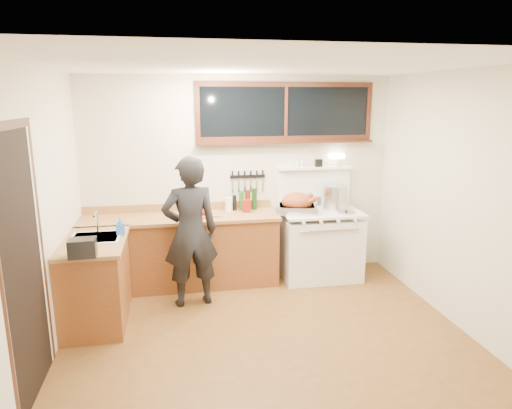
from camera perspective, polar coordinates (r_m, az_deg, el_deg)
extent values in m
cube|color=brown|center=(4.77, 1.30, -16.10)|extent=(4.00, 3.50, 0.02)
cube|color=beige|center=(5.99, -2.07, 3.36)|extent=(4.00, 0.05, 2.60)
cube|color=beige|center=(2.65, 9.32, -9.66)|extent=(4.00, 0.05, 2.60)
cube|color=beige|center=(4.36, -25.69, -1.71)|extent=(0.05, 3.50, 2.60)
cube|color=beige|center=(5.09, 24.33, 0.41)|extent=(0.05, 3.50, 2.60)
cube|color=white|center=(4.17, 1.50, 17.35)|extent=(4.00, 3.50, 0.05)
cube|color=brown|center=(5.84, -9.36, -5.91)|extent=(2.40, 0.60, 0.86)
cube|color=olive|center=(5.70, -9.53, -1.66)|extent=(2.44, 0.64, 0.04)
cube|color=olive|center=(5.97, -9.61, -0.30)|extent=(2.40, 0.03, 0.10)
sphere|color=#B78C38|center=(5.57, -19.77, -4.56)|extent=(0.03, 0.03, 0.03)
sphere|color=#B78C38|center=(5.50, -14.62, -4.40)|extent=(0.03, 0.03, 0.03)
sphere|color=#B78C38|center=(5.49, -9.40, -4.19)|extent=(0.03, 0.03, 0.03)
sphere|color=#B78C38|center=(5.51, -4.19, -3.96)|extent=(0.03, 0.03, 0.03)
sphere|color=#B78C38|center=(5.58, 0.42, -3.72)|extent=(0.03, 0.03, 0.03)
cube|color=brown|center=(5.13, -19.38, -9.23)|extent=(0.60, 1.05, 0.86)
cube|color=olive|center=(4.98, -19.66, -4.43)|extent=(0.64, 1.09, 0.04)
cube|color=white|center=(5.06, -19.38, -4.60)|extent=(0.45, 0.40, 0.14)
cube|color=white|center=(5.04, -19.44, -3.90)|extent=(0.50, 0.45, 0.01)
cylinder|color=silver|center=(5.19, -19.24, -2.11)|extent=(0.02, 0.02, 0.24)
cylinder|color=silver|center=(5.08, -19.46, -1.15)|extent=(0.02, 0.18, 0.02)
cube|color=white|center=(6.08, 7.93, -5.26)|extent=(1.00, 0.70, 0.82)
cube|color=white|center=(5.95, 8.07, -0.92)|extent=(1.02, 0.72, 0.03)
cube|color=white|center=(5.75, 9.01, -5.26)|extent=(0.88, 0.02, 0.46)
cylinder|color=silver|center=(5.65, 9.20, -3.24)|extent=(0.75, 0.02, 0.02)
cylinder|color=white|center=(5.53, 5.98, -2.32)|extent=(0.04, 0.03, 0.04)
cylinder|color=white|center=(5.60, 8.14, -2.20)|extent=(0.04, 0.03, 0.04)
cylinder|color=white|center=(5.67, 10.26, -2.08)|extent=(0.04, 0.03, 0.04)
cylinder|color=white|center=(5.75, 12.31, -1.96)|extent=(0.04, 0.03, 0.04)
cube|color=white|center=(6.19, 7.22, 2.17)|extent=(1.00, 0.05, 0.50)
cube|color=white|center=(6.12, 7.38, 4.55)|extent=(1.00, 0.12, 0.03)
cylinder|color=white|center=(6.21, 10.05, 5.20)|extent=(0.10, 0.10, 0.10)
cube|color=#FFE5B2|center=(6.20, 10.08, 5.95)|extent=(0.18, 0.09, 0.06)
cube|color=black|center=(6.12, 7.84, 5.16)|extent=(0.09, 0.05, 0.10)
cylinder|color=white|center=(6.06, 5.77, 5.08)|extent=(0.04, 0.04, 0.09)
cylinder|color=white|center=(6.04, 5.22, 5.07)|extent=(0.04, 0.04, 0.09)
cube|color=black|center=(5.98, 3.74, 11.51)|extent=(2.20, 0.01, 0.62)
cube|color=black|center=(5.98, 3.80, 14.77)|extent=(2.32, 0.04, 0.06)
cube|color=black|center=(6.00, 3.70, 8.26)|extent=(2.32, 0.04, 0.06)
cube|color=black|center=(5.81, -7.35, 11.38)|extent=(0.06, 0.04, 0.62)
cube|color=black|center=(6.35, 13.89, 11.26)|extent=(0.06, 0.04, 0.62)
cube|color=black|center=(5.98, 3.75, 11.51)|extent=(0.04, 0.04, 0.62)
cube|color=black|center=(5.96, 3.80, 7.79)|extent=(2.32, 0.13, 0.03)
cube|color=black|center=(3.91, -26.91, -7.27)|extent=(0.01, 0.86, 2.10)
cube|color=black|center=(3.48, -29.05, -9.99)|extent=(0.01, 0.07, 2.10)
cube|color=black|center=(4.35, -25.11, -5.09)|extent=(0.01, 0.07, 2.10)
cube|color=black|center=(3.70, -28.60, 8.71)|extent=(0.01, 1.04, 0.07)
cube|color=black|center=(5.97, -1.06, 3.52)|extent=(0.46, 0.02, 0.04)
cube|color=silver|center=(5.95, -2.94, 2.39)|extent=(0.02, 0.00, 0.18)
cube|color=black|center=(5.92, -2.95, 3.72)|extent=(0.02, 0.02, 0.10)
cube|color=silver|center=(5.96, -2.17, 2.42)|extent=(0.02, 0.00, 0.18)
cube|color=black|center=(5.93, -2.19, 3.75)|extent=(0.02, 0.02, 0.10)
cube|color=silver|center=(5.97, -1.41, 2.44)|extent=(0.02, 0.00, 0.18)
cube|color=black|center=(5.94, -1.42, 3.77)|extent=(0.02, 0.02, 0.10)
cube|color=silver|center=(5.98, -0.66, 2.47)|extent=(0.03, 0.00, 0.18)
cube|color=black|center=(5.96, -0.66, 3.79)|extent=(0.02, 0.02, 0.10)
cube|color=silver|center=(5.99, 0.10, 2.50)|extent=(0.03, 0.00, 0.18)
cube|color=black|center=(5.97, 0.10, 3.82)|extent=(0.02, 0.02, 0.10)
cube|color=silver|center=(6.01, 0.85, 2.52)|extent=(0.03, 0.00, 0.18)
cube|color=black|center=(5.98, 0.85, 3.84)|extent=(0.02, 0.02, 0.10)
imported|color=black|center=(5.16, -8.21, -3.44)|extent=(0.68, 0.51, 1.72)
imported|color=blue|center=(5.05, -16.60, -2.61)|extent=(0.09, 0.10, 0.19)
cube|color=black|center=(4.48, -20.87, -5.08)|extent=(0.25, 0.18, 0.17)
cube|color=olive|center=(5.67, -6.84, -1.32)|extent=(0.48, 0.40, 0.02)
ellipsoid|color=#95411B|center=(5.66, -6.85, -0.69)|extent=(0.26, 0.21, 0.13)
sphere|color=#95411B|center=(5.71, -5.85, -0.28)|extent=(0.05, 0.05, 0.05)
sphere|color=#95411B|center=(5.61, -5.77, -0.52)|extent=(0.05, 0.05, 0.05)
cube|color=silver|center=(5.80, 5.12, -0.54)|extent=(0.57, 0.48, 0.10)
cube|color=#3F3F42|center=(5.80, 5.13, -0.20)|extent=(0.50, 0.41, 0.03)
torus|color=silver|center=(5.73, 2.64, -0.17)|extent=(0.04, 0.10, 0.10)
torus|color=silver|center=(5.87, 7.56, 0.04)|extent=(0.04, 0.10, 0.10)
ellipsoid|color=#95411B|center=(5.78, 5.14, 0.33)|extent=(0.44, 0.37, 0.25)
cylinder|color=#95411B|center=(5.73, 6.66, 0.37)|extent=(0.15, 0.09, 0.11)
sphere|color=#95411B|center=(5.74, 7.35, 0.74)|extent=(0.07, 0.07, 0.07)
cylinder|color=#95411B|center=(5.90, 6.13, 0.76)|extent=(0.15, 0.09, 0.11)
sphere|color=#95411B|center=(5.92, 6.81, 1.12)|extent=(0.07, 0.07, 0.07)
cylinder|color=silver|center=(6.06, 9.72, 0.93)|extent=(0.42, 0.42, 0.31)
cylinder|color=silver|center=(6.21, 7.26, 0.46)|extent=(0.22, 0.22, 0.13)
cylinder|color=black|center=(6.29, 6.60, 1.15)|extent=(0.08, 0.17, 0.02)
cylinder|color=silver|center=(5.87, 11.21, -0.98)|extent=(0.30, 0.30, 0.02)
sphere|color=black|center=(5.86, 11.22, -0.81)|extent=(0.03, 0.03, 0.03)
cube|color=maroon|center=(5.81, -1.20, -0.18)|extent=(0.12, 0.10, 0.16)
cylinder|color=white|center=(5.85, -3.43, 0.02)|extent=(0.11, 0.11, 0.18)
cylinder|color=black|center=(5.90, -2.71, 0.23)|extent=(0.05, 0.05, 0.20)
cylinder|color=black|center=(5.91, -1.82, 0.50)|extent=(0.06, 0.06, 0.25)
cylinder|color=black|center=(5.92, -1.05, 0.58)|extent=(0.07, 0.07, 0.26)
cylinder|color=black|center=(5.93, -0.20, 0.70)|extent=(0.06, 0.06, 0.28)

